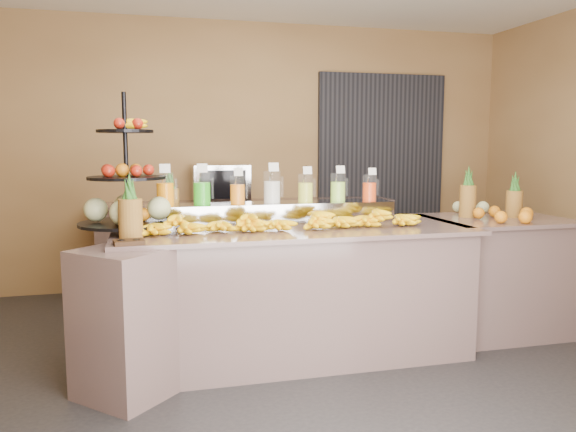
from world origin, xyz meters
name	(u,v)px	position (x,y,z in m)	size (l,w,h in m)	color
ground	(306,369)	(0.00, 0.00, 0.00)	(6.00, 6.00, 0.00)	black
room_envelope	(302,98)	(0.19, 0.79, 1.88)	(6.04, 5.02, 2.82)	brown
buffet_counter	(280,294)	(-0.12, 0.26, 0.47)	(2.75, 1.25, 0.93)	gray
right_counter	(494,274)	(1.70, 0.40, 0.47)	(1.08, 0.88, 0.93)	gray
back_ledge	(247,245)	(0.00, 2.25, 0.47)	(3.10, 0.55, 0.93)	gray
pitcher_tray	(272,213)	(-0.10, 0.58, 1.01)	(1.85, 0.30, 0.15)	gray
juice_pitcher_orange_a	(165,191)	(-0.88, 0.58, 1.18)	(0.13, 0.13, 0.31)	silver
juice_pitcher_green	(202,190)	(-0.62, 0.58, 1.18)	(0.13, 0.13, 0.31)	silver
juice_pitcher_orange_b	(238,191)	(-0.36, 0.58, 1.17)	(0.11, 0.12, 0.27)	silver
juice_pitcher_milk	(272,189)	(-0.10, 0.58, 1.19)	(0.13, 0.13, 0.31)	silver
juice_pitcher_lemon	(305,189)	(0.16, 0.58, 1.17)	(0.12, 0.12, 0.28)	silver
juice_pitcher_lime	(338,189)	(0.42, 0.58, 1.18)	(0.12, 0.12, 0.28)	silver
juice_pitcher_orange_c	(369,189)	(0.68, 0.58, 1.17)	(0.11, 0.11, 0.26)	silver
banana_heap	(282,220)	(-0.11, 0.24, 0.99)	(1.95, 0.18, 0.16)	yellow
fruit_stand	(134,196)	(-1.09, 0.42, 1.16)	(0.84, 0.84, 0.93)	black
condiment_caddy	(129,242)	(-1.12, -0.13, 0.94)	(0.17, 0.13, 0.03)	black
pineapple_left_a	(131,214)	(-1.11, 0.09, 1.08)	(0.15, 0.15, 0.41)	brown
pineapple_left_b	(170,202)	(-0.84, 0.77, 1.09)	(0.14, 0.14, 0.41)	brown
right_fruit_pile	(496,209)	(1.66, 0.35, 1.01)	(0.49, 0.47, 0.26)	brown
oven_warmer	(220,183)	(-0.27, 2.25, 1.12)	(0.57, 0.40, 0.38)	gray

